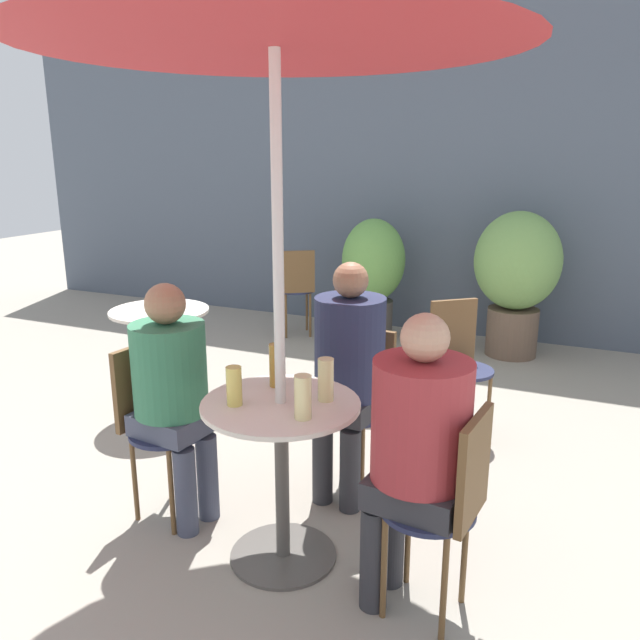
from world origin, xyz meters
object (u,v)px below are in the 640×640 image
Objects in this scene: beer_glass_0 at (234,386)px; bistro_chair_3 at (297,284)px; seated_person_2 at (173,385)px; potted_plant_0 at (373,271)px; bistro_chair_0 at (450,497)px; seated_person_0 at (416,441)px; potted_plant_1 at (517,272)px; bistro_chair_2 at (154,414)px; beer_glass_1 at (303,397)px; bistro_chair_1 at (360,394)px; bistro_chair_4 at (458,355)px; umbrella at (274,5)px; beer_glass_3 at (276,365)px; bistro_chair_5 at (359,334)px; cafe_table_near at (282,454)px; seated_person_1 at (348,363)px; cafe_table_far at (162,345)px; beer_glass_2 at (326,380)px.

bistro_chair_3 is at bearing 111.61° from beer_glass_0.
seated_person_2 is 0.48m from beer_glass_0.
bistro_chair_0 is at bearing -66.59° from potted_plant_0.
potted_plant_1 is (-0.06, 3.40, 0.04)m from seated_person_0.
potted_plant_1 is (1.26, 3.25, 0.22)m from bistro_chair_2.
beer_glass_1 is (0.74, -0.17, 0.13)m from seated_person_2.
bistro_chair_0 is 1.00× the size of bistro_chair_1.
potted_plant_0 reaches higher than beer_glass_1.
bistro_chair_4 is 2.35m from umbrella.
bistro_chair_1 is 2.71m from potted_plant_0.
beer_glass_1 is at bearing -96.76° from seated_person_2.
potted_plant_1 is at bearing 78.68° from beer_glass_3.
potted_plant_1 is (0.45, 2.61, 0.22)m from bistro_chair_1.
bistro_chair_1 is 1.03m from bistro_chair_2.
bistro_chair_2 is 3.49m from potted_plant_1.
bistro_chair_5 is at bearing 94.64° from beer_glass_0.
bistro_chair_0 and bistro_chair_4 have the same top height.
umbrella is at bearing 163.74° from cafe_table_near.
bistro_chair_4 is at bearing -167.36° from seated_person_0.
umbrella is (0.59, -0.07, 1.52)m from seated_person_2.
cafe_table_near is at bearing -99.11° from potted_plant_1.
bistro_chair_2 is 0.96m from seated_person_1.
bistro_chair_2 is 0.71× the size of seated_person_0.
bistro_chair_5 reaches higher than cafe_table_near.
bistro_chair_2 is 4.42× the size of beer_glass_3.
seated_person_1 reaches higher than beer_glass_3.
umbrella is (-0.59, 0.07, 1.51)m from seated_person_0.
beer_glass_1 is at bearing -95.73° from bistro_chair_2.
bistro_chair_3 is at bearing 114.70° from cafe_table_near.
bistro_chair_5 is 1.25m from seated_person_1.
seated_person_1 reaches higher than seated_person_0.
bistro_chair_4 is at bearing -56.44° from potted_plant_0.
seated_person_1 is at bearing 96.95° from beer_glass_1.
cafe_table_near is at bearing -155.65° from bistro_chair_5.
umbrella is at bearing -90.00° from seated_person_0.
seated_person_0 reaches higher than bistro_chair_0.
seated_person_0 reaches higher than bistro_chair_1.
cafe_table_near is at bearing -16.26° from umbrella.
beer_glass_3 is at bearing -34.19° from cafe_table_far.
beer_glass_2 is 0.94× the size of beer_glass_3.
umbrella is at bearing -144.66° from bistro_chair_4.
cafe_table_far is 4.07× the size of beer_glass_2.
seated_person_0 is at bearing -29.16° from cafe_table_far.
bistro_chair_0 is at bearing -6.48° from umbrella.
beer_glass_3 is at bearing -101.32° from potted_plant_1.
seated_person_1 is at bearing -73.43° from potted_plant_0.
potted_plant_0 reaches higher than beer_glass_0.
beer_glass_3 is 1.40m from umbrella.
beer_glass_1 is 3.53m from potted_plant_0.
bistro_chair_0 is 3.70m from potted_plant_0.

